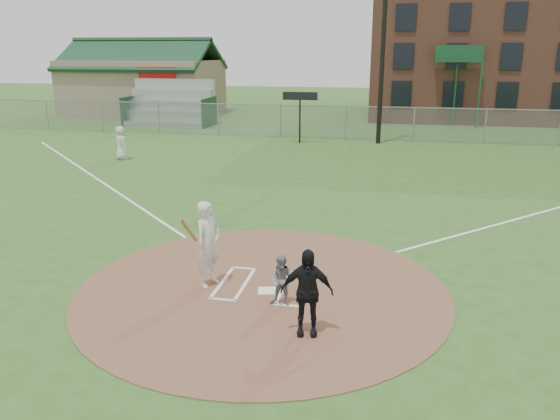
% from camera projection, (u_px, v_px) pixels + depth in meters
% --- Properties ---
extents(ground, '(140.00, 140.00, 0.00)m').
position_uv_depth(ground, '(263.00, 289.00, 12.42)').
color(ground, '#2C581E').
rests_on(ground, ground).
extents(dirt_circle, '(8.40, 8.40, 0.02)m').
position_uv_depth(dirt_circle, '(263.00, 289.00, 12.41)').
color(dirt_circle, brown).
rests_on(dirt_circle, ground).
extents(home_plate, '(0.49, 0.49, 0.03)m').
position_uv_depth(home_plate, '(267.00, 291.00, 12.24)').
color(home_plate, white).
rests_on(home_plate, dirt_circle).
extents(foul_line_third, '(17.04, 17.04, 0.01)m').
position_uv_depth(foul_line_third, '(101.00, 181.00, 22.58)').
color(foul_line_third, white).
rests_on(foul_line_third, ground).
extents(catcher, '(0.59, 0.48, 1.11)m').
position_uv_depth(catcher, '(282.00, 280.00, 11.45)').
color(catcher, gray).
rests_on(catcher, dirt_circle).
extents(umpire, '(1.05, 0.56, 1.71)m').
position_uv_depth(umpire, '(307.00, 292.00, 10.21)').
color(umpire, black).
rests_on(umpire, dirt_circle).
extents(ondeck_player, '(0.95, 0.92, 1.65)m').
position_uv_depth(ondeck_player, '(121.00, 143.00, 26.88)').
color(ondeck_player, silver).
rests_on(ondeck_player, ground).
extents(batters_boxes, '(2.08, 1.88, 0.01)m').
position_uv_depth(batters_boxes, '(264.00, 285.00, 12.55)').
color(batters_boxes, white).
rests_on(batters_boxes, dirt_circle).
extents(batter_at_plate, '(0.76, 1.13, 1.98)m').
position_uv_depth(batter_at_plate, '(208.00, 244.00, 12.34)').
color(batter_at_plate, silver).
rests_on(batter_at_plate, dirt_circle).
extents(outfield_fence, '(56.08, 0.08, 2.03)m').
position_uv_depth(outfield_fence, '(346.00, 123.00, 32.82)').
color(outfield_fence, slate).
rests_on(outfield_fence, ground).
extents(bleachers, '(6.08, 3.20, 3.20)m').
position_uv_depth(bleachers, '(169.00, 103.00, 39.07)').
color(bleachers, '#B7BABF').
rests_on(bleachers, ground).
extents(clubhouse, '(12.20, 8.71, 6.23)m').
position_uv_depth(clubhouse, '(144.00, 85.00, 46.18)').
color(clubhouse, gray).
rests_on(clubhouse, ground).
extents(light_pole, '(1.20, 0.30, 12.22)m').
position_uv_depth(light_pole, '(384.00, 24.00, 29.92)').
color(light_pole, black).
rests_on(light_pole, ground).
extents(scoreboard_sign, '(2.00, 0.10, 2.93)m').
position_uv_depth(scoreboard_sign, '(300.00, 102.00, 31.21)').
color(scoreboard_sign, black).
rests_on(scoreboard_sign, ground).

